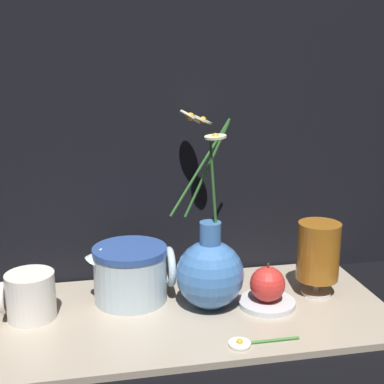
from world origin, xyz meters
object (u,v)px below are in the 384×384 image
Objects in this scene: yellow_mug at (30,296)px; ceramic_pitcher at (131,271)px; orange_fruit at (267,284)px; tea_glass at (318,252)px; vase_with_flowers at (210,270)px.

ceramic_pitcher reaches higher than yellow_mug.
yellow_mug and orange_fruit have the same top height.
orange_fruit is at bearing -16.99° from ceramic_pitcher.
yellow_mug is 0.53m from tea_glass.
tea_glass reaches higher than ceramic_pitcher.
yellow_mug is 0.18m from ceramic_pitcher.
vase_with_flowers is 3.68× the size of yellow_mug.
tea_glass is 0.12m from orange_fruit.
tea_glass is (0.53, -0.01, 0.04)m from yellow_mug.
orange_fruit is (0.24, -0.07, -0.02)m from ceramic_pitcher.
orange_fruit is at bearing -164.68° from tea_glass.
ceramic_pitcher is at bearing 163.01° from orange_fruit.
tea_glass is at bearing 2.75° from vase_with_flowers.
orange_fruit is (-0.11, -0.03, -0.04)m from tea_glass.
vase_with_flowers is 0.15m from ceramic_pitcher.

